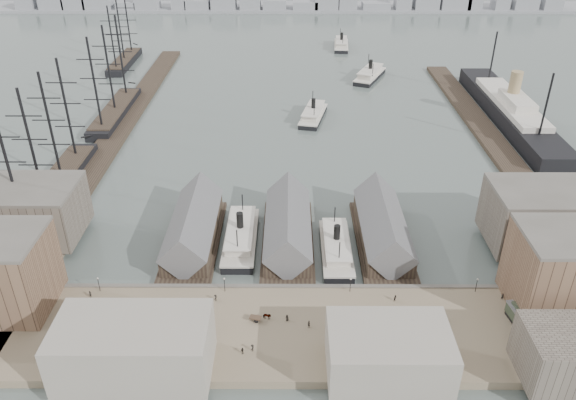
{
  "coord_description": "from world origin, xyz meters",
  "views": [
    {
      "loc": [
        0.55,
        -112.7,
        87.9
      ],
      "look_at": [
        0.0,
        30.0,
        6.0
      ],
      "focal_mm": 35.0,
      "sensor_mm": 36.0,
      "label": 1
    }
  ],
  "objects_px": {
    "horse_cart_left": "(143,323)",
    "horse_cart_right": "(395,343)",
    "tram": "(520,320)",
    "ocean_steamer": "(510,110)",
    "horse_cart_center": "(264,317)",
    "ferry_docked_west": "(241,236)"
  },
  "relations": [
    {
      "from": "horse_cart_center",
      "to": "horse_cart_right",
      "type": "height_order",
      "value": "horse_cart_center"
    },
    {
      "from": "ferry_docked_west",
      "to": "tram",
      "type": "relative_size",
      "value": 2.88
    },
    {
      "from": "ferry_docked_west",
      "to": "horse_cart_center",
      "type": "bearing_deg",
      "value": -76.93
    },
    {
      "from": "tram",
      "to": "horse_cart_center",
      "type": "height_order",
      "value": "tram"
    },
    {
      "from": "ferry_docked_west",
      "to": "ocean_steamer",
      "type": "bearing_deg",
      "value": 41.16
    },
    {
      "from": "tram",
      "to": "horse_cart_right",
      "type": "relative_size",
      "value": 2.05
    },
    {
      "from": "ocean_steamer",
      "to": "tram",
      "type": "relative_size",
      "value": 10.36
    },
    {
      "from": "horse_cart_left",
      "to": "horse_cart_right",
      "type": "height_order",
      "value": "horse_cart_right"
    },
    {
      "from": "horse_cart_center",
      "to": "ferry_docked_west",
      "type": "bearing_deg",
      "value": 26.38
    },
    {
      "from": "horse_cart_left",
      "to": "horse_cart_right",
      "type": "bearing_deg",
      "value": -55.33
    },
    {
      "from": "ocean_steamer",
      "to": "tram",
      "type": "distance_m",
      "value": 133.43
    },
    {
      "from": "horse_cart_center",
      "to": "tram",
      "type": "bearing_deg",
      "value": -78.59
    },
    {
      "from": "horse_cart_left",
      "to": "ferry_docked_west",
      "type": "bearing_deg",
      "value": 12.89
    },
    {
      "from": "ferry_docked_west",
      "to": "horse_cart_center",
      "type": "distance_m",
      "value": 34.26
    },
    {
      "from": "ocean_steamer",
      "to": "horse_cart_center",
      "type": "distance_m",
      "value": 158.52
    },
    {
      "from": "horse_cart_right",
      "to": "ferry_docked_west",
      "type": "bearing_deg",
      "value": 24.97
    },
    {
      "from": "tram",
      "to": "horse_cart_right",
      "type": "distance_m",
      "value": 29.0
    },
    {
      "from": "horse_cart_left",
      "to": "ocean_steamer",
      "type": "bearing_deg",
      "value": -3.35
    },
    {
      "from": "ferry_docked_west",
      "to": "horse_cart_right",
      "type": "relative_size",
      "value": 5.93
    },
    {
      "from": "horse_cart_left",
      "to": "horse_cart_center",
      "type": "xyz_separation_m",
      "value": [
        26.61,
        2.15,
        0.08
      ]
    },
    {
      "from": "horse_cart_center",
      "to": "horse_cart_right",
      "type": "xyz_separation_m",
      "value": [
        28.13,
        -8.08,
        -0.0
      ]
    },
    {
      "from": "ferry_docked_west",
      "to": "tram",
      "type": "bearing_deg",
      "value": -28.77
    }
  ]
}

